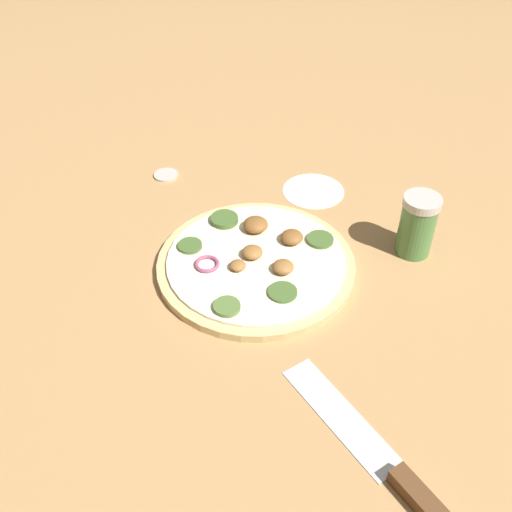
# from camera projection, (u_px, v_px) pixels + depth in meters

# --- Properties ---
(ground_plane) EXTENTS (3.00, 3.00, 0.00)m
(ground_plane) POSITION_uv_depth(u_px,v_px,m) (256.00, 268.00, 0.84)
(ground_plane) COLOR tan
(pizza) EXTENTS (0.27, 0.27, 0.03)m
(pizza) POSITION_uv_depth(u_px,v_px,m) (256.00, 262.00, 0.83)
(pizza) COLOR #D6B77A
(pizza) RESTS_ON ground_plane
(knife) EXTENTS (0.05, 0.26, 0.02)m
(knife) POSITION_uv_depth(u_px,v_px,m) (398.00, 476.00, 0.59)
(knife) COLOR silver
(knife) RESTS_ON ground_plane
(spice_jar) EXTENTS (0.05, 0.05, 0.09)m
(spice_jar) POSITION_uv_depth(u_px,v_px,m) (417.00, 225.00, 0.83)
(spice_jar) COLOR #4C7F42
(spice_jar) RESTS_ON ground_plane
(loose_cap) EXTENTS (0.04, 0.04, 0.01)m
(loose_cap) POSITION_uv_depth(u_px,v_px,m) (166.00, 174.00, 1.01)
(loose_cap) COLOR beige
(loose_cap) RESTS_ON ground_plane
(flour_patch) EXTENTS (0.10, 0.10, 0.00)m
(flour_patch) POSITION_uv_depth(u_px,v_px,m) (313.00, 191.00, 0.97)
(flour_patch) COLOR white
(flour_patch) RESTS_ON ground_plane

